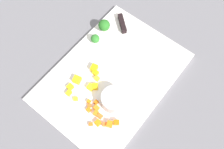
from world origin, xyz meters
name	(u,v)px	position (x,y,z in m)	size (l,w,h in m)	color
ground_plane	(112,78)	(0.00, 0.00, 0.00)	(4.00, 4.00, 0.00)	slate
cutting_board	(112,77)	(0.00, 0.00, 0.01)	(0.45, 0.32, 0.01)	white
prep_bowl	(114,100)	(-0.06, -0.06, 0.03)	(0.07, 0.07, 0.04)	#B3B5B9
chef_knife	(126,39)	(0.13, 0.04, 0.02)	(0.21, 0.25, 0.02)	silver
carrot_dice_0	(89,106)	(-0.12, -0.01, 0.02)	(0.01, 0.01, 0.01)	orange
carrot_dice_1	(105,124)	(-0.13, -0.08, 0.02)	(0.01, 0.01, 0.01)	orange
carrot_dice_2	(96,102)	(-0.10, -0.02, 0.02)	(0.01, 0.01, 0.01)	orange
carrot_dice_3	(96,113)	(-0.12, -0.04, 0.02)	(0.01, 0.01, 0.01)	orange
carrot_dice_4	(96,108)	(-0.11, -0.03, 0.02)	(0.01, 0.01, 0.01)	orange
carrot_dice_5	(91,124)	(-0.15, -0.05, 0.02)	(0.01, 0.01, 0.01)	orange
carrot_dice_6	(89,102)	(-0.11, 0.00, 0.02)	(0.01, 0.01, 0.01)	orange
carrot_dice_7	(98,123)	(-0.14, -0.06, 0.02)	(0.02, 0.02, 0.01)	orange
carrot_dice_8	(116,123)	(-0.11, -0.10, 0.02)	(0.02, 0.01, 0.01)	orange
carrot_dice_9	(89,110)	(-0.13, -0.02, 0.02)	(0.01, 0.01, 0.01)	orange
carrot_dice_10	(110,124)	(-0.12, -0.09, 0.02)	(0.02, 0.02, 0.02)	orange
carrot_dice_11	(100,116)	(-0.12, -0.05, 0.02)	(0.01, 0.01, 0.01)	orange
pepper_dice_0	(69,93)	(-0.12, 0.06, 0.02)	(0.02, 0.01, 0.01)	yellow
pepper_dice_1	(76,99)	(-0.13, 0.03, 0.02)	(0.01, 0.01, 0.01)	yellow
pepper_dice_2	(91,87)	(-0.07, 0.02, 0.02)	(0.02, 0.02, 0.01)	yellow
pepper_dice_3	(77,80)	(-0.08, 0.07, 0.02)	(0.02, 0.02, 0.02)	yellow
pepper_dice_4	(70,87)	(-0.11, 0.07, 0.02)	(0.02, 0.02, 0.01)	yellow
pepper_dice_5	(95,73)	(-0.03, 0.04, 0.02)	(0.01, 0.02, 0.01)	yellow
pepper_dice_6	(97,78)	(-0.04, 0.03, 0.02)	(0.01, 0.01, 0.01)	yellow
pepper_dice_7	(94,68)	(-0.02, 0.06, 0.02)	(0.02, 0.02, 0.02)	yellow
pepper_dice_8	(95,87)	(-0.06, 0.02, 0.02)	(0.02, 0.02, 0.01)	yellow
broccoli_floret_0	(95,39)	(0.06, 0.12, 0.03)	(0.03, 0.03, 0.03)	#80C15B
broccoli_floret_1	(104,25)	(0.12, 0.13, 0.04)	(0.04, 0.04, 0.04)	#8CB868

